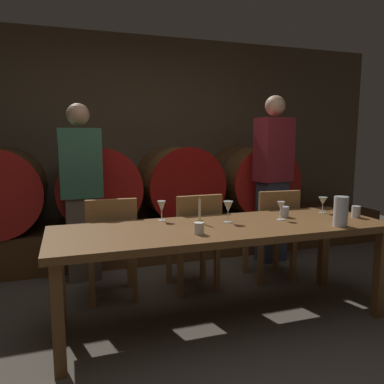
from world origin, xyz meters
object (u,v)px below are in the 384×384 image
(candle_center, at_px, (200,216))
(cup_left, at_px, (199,228))
(chair_center, at_px, (195,238))
(guest_right, at_px, (273,178))
(guest_left, at_px, (81,192))
(wine_glass_far_left, at_px, (162,207))
(wine_barrel_far_right, at_px, (251,180))
(dining_table, at_px, (223,235))
(wine_barrel_far_left, at_px, (2,189))
(pitcher, at_px, (341,211))
(wine_barrel_center_left, at_px, (97,186))
(wine_glass_far_right, at_px, (323,201))
(wine_glass_center_left, at_px, (228,207))
(wine_glass_center_right, at_px, (281,207))
(cup_center, at_px, (284,212))
(wine_barrel_center_right, at_px, (177,183))
(chair_left, at_px, (112,244))
(chair_right, at_px, (273,230))
(cup_right, at_px, (356,212))

(candle_center, height_order, cup_left, candle_center)
(chair_center, xyz_separation_m, guest_right, (1.08, 0.53, 0.44))
(guest_left, distance_m, candle_center, 1.33)
(chair_center, height_order, wine_glass_far_left, wine_glass_far_left)
(wine_barrel_far_right, distance_m, chair_center, 1.70)
(dining_table, distance_m, cup_left, 0.32)
(wine_barrel_far_left, distance_m, guest_left, 0.97)
(candle_center, relative_size, wine_glass_far_left, 1.31)
(pitcher, relative_size, cup_left, 2.78)
(wine_barrel_center_left, xyz_separation_m, dining_table, (0.75, -1.79, -0.17))
(chair_center, relative_size, wine_glass_far_right, 6.54)
(wine_barrel_center_left, relative_size, wine_glass_far_right, 6.95)
(wine_glass_center_left, bearing_deg, dining_table, -131.07)
(pitcher, xyz_separation_m, wine_glass_center_right, (-0.29, 0.32, -0.01))
(chair_center, bearing_deg, wine_glass_center_left, 98.79)
(candle_center, xyz_separation_m, wine_glass_far_right, (1.12, 0.04, 0.04))
(wine_glass_far_right, bearing_deg, cup_center, -173.63)
(dining_table, relative_size, candle_center, 12.13)
(guest_right, bearing_deg, candle_center, 28.45)
(cup_center, bearing_deg, wine_barrel_center_right, 103.96)
(cup_left, bearing_deg, wine_glass_far_left, 106.26)
(wine_barrel_center_left, height_order, wine_barrel_far_right, same)
(guest_right, bearing_deg, pitcher, 68.26)
(wine_barrel_far_left, distance_m, wine_barrel_center_right, 1.88)
(chair_left, xyz_separation_m, pitcher, (1.53, -0.90, 0.35))
(wine_barrel_far_left, xyz_separation_m, chair_right, (2.48, -1.20, -0.34))
(chair_right, bearing_deg, wine_glass_far_right, 120.24)
(wine_barrel_far_right, relative_size, wine_glass_far_left, 6.08)
(wine_glass_far_left, bearing_deg, guest_right, 29.35)
(chair_left, relative_size, cup_right, 9.52)
(chair_left, bearing_deg, cup_right, 161.95)
(guest_right, relative_size, cup_center, 21.32)
(wine_barrel_center_right, height_order, wine_barrel_far_right, same)
(chair_right, bearing_deg, wine_barrel_far_left, -22.58)
(dining_table, relative_size, cup_right, 26.53)
(wine_barrel_center_left, xyz_separation_m, cup_right, (1.87, -1.87, -0.06))
(chair_left, bearing_deg, wine_barrel_center_left, -86.70)
(pitcher, distance_m, wine_glass_far_left, 1.32)
(pitcher, bearing_deg, candle_center, 155.97)
(cup_left, bearing_deg, wine_glass_center_right, 15.50)
(chair_center, bearing_deg, wine_glass_far_right, 156.01)
(wine_glass_far_left, bearing_deg, chair_right, 14.15)
(wine_barrel_far_right, distance_m, cup_center, 1.76)
(wine_barrel_center_right, height_order, cup_left, wine_barrel_center_right)
(wine_barrel_center_left, height_order, pitcher, wine_barrel_center_left)
(guest_left, relative_size, guest_right, 0.93)
(guest_left, height_order, candle_center, guest_left)
(dining_table, bearing_deg, cup_right, -4.08)
(chair_left, relative_size, candle_center, 4.35)
(wine_glass_far_left, distance_m, cup_right, 1.55)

